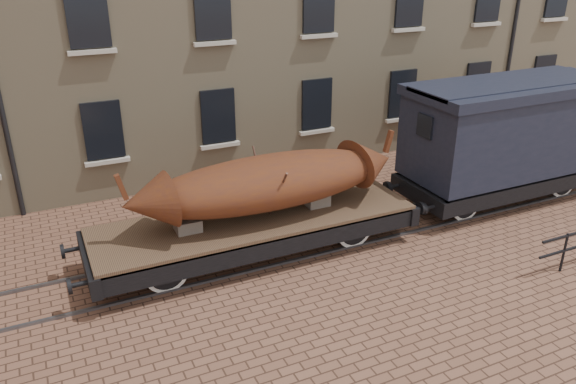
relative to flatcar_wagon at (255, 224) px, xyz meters
name	(u,v)px	position (x,y,z in m)	size (l,w,h in m)	color
ground	(367,229)	(3.27, 0.00, -0.84)	(90.00, 90.00, 0.00)	brown
rail_track	(367,228)	(3.27, 0.00, -0.81)	(30.00, 1.52, 0.06)	#59595E
flatcar_wagon	(255,224)	(0.00, 0.00, 0.00)	(8.90, 2.41, 1.34)	brown
iron_boat	(269,182)	(0.39, 0.00, 1.07)	(7.12, 2.07, 1.68)	#5D2A11
goods_van	(508,128)	(7.95, 0.00, 1.43)	(7.01, 2.55, 3.62)	black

